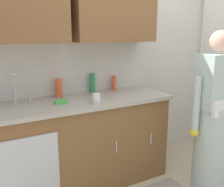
{
  "coord_description": "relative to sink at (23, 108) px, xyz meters",
  "views": [
    {
      "loc": [
        -1.44,
        -1.63,
        1.59
      ],
      "look_at": [
        -0.22,
        0.55,
        1.0
      ],
      "focal_mm": 40.93,
      "sensor_mm": 36.0,
      "label": 1
    }
  ],
  "objects": [
    {
      "name": "bottle_dish_liquid",
      "position": [
        1.07,
        0.22,
        0.1
      ],
      "size": [
        0.06,
        0.06,
        0.17
      ],
      "primitive_type": "cylinder",
      "color": "#E05933",
      "rests_on": "countertop"
    },
    {
      "name": "sink",
      "position": [
        0.0,
        0.0,
        0.0
      ],
      "size": [
        0.5,
        0.36,
        0.35
      ],
      "color": "#B7BABF",
      "rests_on": "counter_cabinet"
    },
    {
      "name": "counter_cabinet",
      "position": [
        0.51,
        -0.01,
        -0.48
      ],
      "size": [
        1.9,
        0.62,
        0.9
      ],
      "color": "brown",
      "rests_on": "ground"
    },
    {
      "name": "kitchen_wall_with_uppers",
      "position": [
        0.93,
        0.29,
        0.55
      ],
      "size": [
        4.8,
        0.44,
        2.7
      ],
      "color": "beige",
      "rests_on": "ground"
    },
    {
      "name": "cup_by_sink",
      "position": [
        0.65,
        -0.19,
        0.06
      ],
      "size": [
        0.08,
        0.08,
        0.09
      ],
      "primitive_type": "cylinder",
      "color": "white",
      "rests_on": "countertop"
    },
    {
      "name": "countertop",
      "position": [
        0.51,
        -0.01,
        -0.01
      ],
      "size": [
        1.96,
        0.66,
        0.04
      ],
      "primitive_type": "cube",
      "color": "#A8A093",
      "rests_on": "counter_cabinet"
    },
    {
      "name": "bottle_water_short",
      "position": [
        0.8,
        0.23,
        0.12
      ],
      "size": [
        0.06,
        0.06,
        0.22
      ],
      "primitive_type": "cylinder",
      "color": "#2D8C4C",
      "rests_on": "countertop"
    },
    {
      "name": "bottle_cleaner_spray",
      "position": [
        0.41,
        0.21,
        0.11
      ],
      "size": [
        0.07,
        0.07,
        0.19
      ],
      "primitive_type": "cylinder",
      "color": "#E05933",
      "rests_on": "countertop"
    },
    {
      "name": "sponge",
      "position": [
        0.34,
        -0.06,
        0.03
      ],
      "size": [
        0.11,
        0.07,
        0.03
      ],
      "primitive_type": "cube",
      "color": "#4CBF4C",
      "rests_on": "countertop"
    },
    {
      "name": "person_at_sink",
      "position": [
        1.69,
        -0.7,
        -0.23
      ],
      "size": [
        0.55,
        0.34,
        1.62
      ],
      "color": "white",
      "rests_on": "ground"
    }
  ]
}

